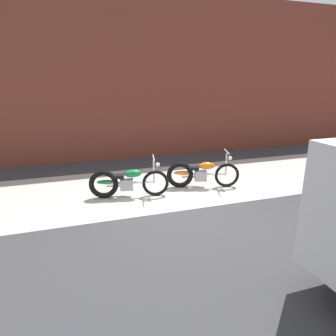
# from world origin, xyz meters

# --- Properties ---
(ground_plane) EXTENTS (80.00, 80.00, 0.00)m
(ground_plane) POSITION_xyz_m (0.00, 0.00, 0.00)
(ground_plane) COLOR #38383A
(sidewalk_slab) EXTENTS (36.00, 3.50, 0.01)m
(sidewalk_slab) POSITION_xyz_m (0.00, 1.75, 0.00)
(sidewalk_slab) COLOR #B2ADA3
(sidewalk_slab) RESTS_ON ground
(brick_building_wall) EXTENTS (36.00, 0.50, 5.82)m
(brick_building_wall) POSITION_xyz_m (0.00, 5.20, 2.91)
(brick_building_wall) COLOR brown
(brick_building_wall) RESTS_ON ground
(motorcycle_green) EXTENTS (1.99, 0.70, 1.03)m
(motorcycle_green) POSITION_xyz_m (-0.98, 1.22, 0.40)
(motorcycle_green) COLOR black
(motorcycle_green) RESTS_ON ground
(motorcycle_orange) EXTENTS (1.96, 0.79, 1.03)m
(motorcycle_orange) POSITION_xyz_m (1.09, 1.30, 0.40)
(motorcycle_orange) COLOR black
(motorcycle_orange) RESTS_ON ground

